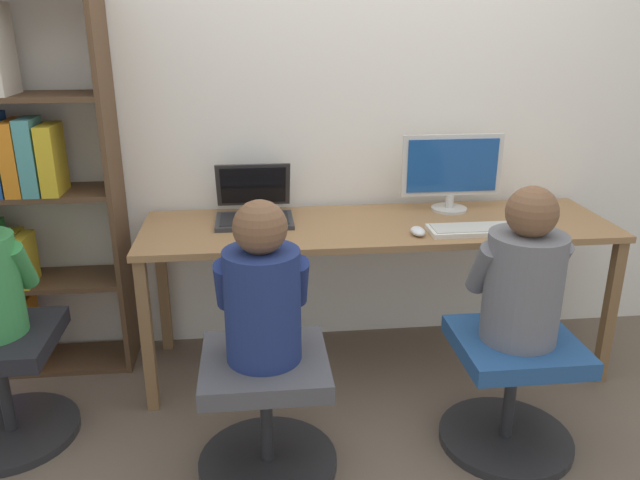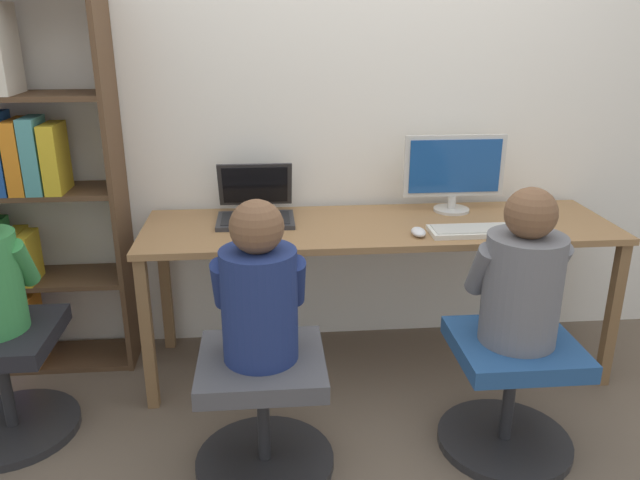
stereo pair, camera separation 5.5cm
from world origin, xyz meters
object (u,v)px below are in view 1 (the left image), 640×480
at_px(office_chair_right, 266,408).
at_px(office_chair_side, 2,381).
at_px(keyboard, 473,230).
at_px(person_at_monitor, 524,275).
at_px(desktop_monitor, 452,171).
at_px(person_at_laptop, 262,291).
at_px(office_chair_left, 511,386).
at_px(laptop, 254,208).

relative_size(office_chair_right, office_chair_side, 1.00).
relative_size(keyboard, person_at_monitor, 0.66).
distance_m(desktop_monitor, office_chair_right, 1.47).
bearing_deg(person_at_laptop, desktop_monitor, 42.82).
bearing_deg(person_at_monitor, keyboard, 92.82).
height_order(keyboard, office_chair_left, keyboard).
distance_m(person_at_monitor, office_chair_side, 2.11).
height_order(office_chair_left, office_chair_side, same).
distance_m(office_chair_right, person_at_laptop, 0.48).
relative_size(office_chair_left, person_at_monitor, 0.89).
distance_m(office_chair_left, person_at_laptop, 1.09).
relative_size(office_chair_left, person_at_laptop, 0.90).
xyz_separation_m(desktop_monitor, keyboard, (0.00, -0.34, -0.19)).
height_order(keyboard, office_chair_right, keyboard).
bearing_deg(laptop, person_at_laptop, -88.75).
bearing_deg(office_chair_left, person_at_laptop, -177.91).
bearing_deg(person_at_monitor, office_chair_side, 172.76).
distance_m(keyboard, office_chair_right, 1.21).
relative_size(desktop_monitor, office_chair_side, 0.92).
distance_m(laptop, office_chair_side, 1.29).
relative_size(laptop, keyboard, 0.95).
xyz_separation_m(keyboard, person_at_laptop, (-0.96, -0.54, -0.01)).
bearing_deg(office_chair_right, laptop, 91.24).
height_order(person_at_monitor, office_chair_side, person_at_monitor).
bearing_deg(desktop_monitor, laptop, -177.83).
xyz_separation_m(office_chair_right, person_at_laptop, (0.00, 0.00, 0.48)).
bearing_deg(laptop, keyboard, -17.47).
relative_size(office_chair_right, person_at_monitor, 0.89).
xyz_separation_m(desktop_monitor, person_at_laptop, (-0.95, -0.88, -0.20)).
bearing_deg(office_chair_left, office_chair_side, 172.65).
bearing_deg(laptop, office_chair_right, -88.76).
distance_m(laptop, person_at_monitor, 1.29).
height_order(laptop, office_chair_side, laptop).
xyz_separation_m(keyboard, office_chair_left, (0.02, -0.50, -0.49)).
distance_m(laptop, office_chair_left, 1.39).
distance_m(laptop, keyboard, 1.02).
bearing_deg(person_at_monitor, office_chair_left, -90.00).
distance_m(keyboard, person_at_monitor, 0.50).
height_order(keyboard, person_at_monitor, person_at_monitor).
relative_size(desktop_monitor, person_at_monitor, 0.82).
bearing_deg(office_chair_side, desktop_monitor, 16.17).
relative_size(keyboard, office_chair_side, 0.74).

